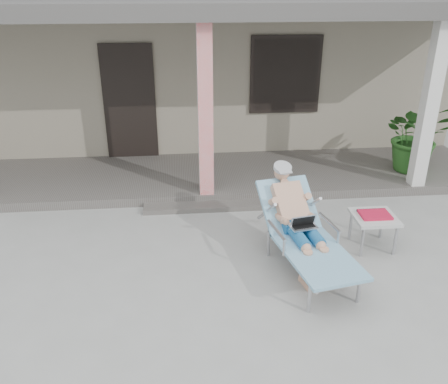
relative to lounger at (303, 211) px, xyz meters
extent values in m
plane|color=#9E9E99|center=(-1.05, -0.19, -0.75)|extent=(60.00, 60.00, 0.00)
cube|color=gray|center=(-1.05, 6.31, 0.75)|extent=(10.00, 5.00, 3.00)
cube|color=black|center=(-2.35, 3.78, 0.45)|extent=(0.95, 0.06, 2.10)
cube|color=black|center=(0.55, 3.78, 0.90)|extent=(1.20, 0.06, 1.30)
cube|color=black|center=(0.55, 3.78, 0.90)|extent=(1.32, 0.05, 1.42)
cube|color=#605B56|center=(-1.05, 2.81, -0.67)|extent=(10.00, 2.00, 0.15)
cube|color=red|center=(-1.05, 1.96, 0.71)|extent=(0.22, 0.22, 2.61)
cube|color=silver|center=(2.45, 1.96, 0.71)|extent=(0.22, 0.22, 2.61)
cube|color=#474442|center=(-1.05, 2.81, 2.13)|extent=(10.00, 2.30, 0.24)
cube|color=#605B56|center=(-1.05, 1.66, -0.71)|extent=(2.00, 0.30, 0.07)
cylinder|color=#B7B7BC|center=(-0.12, -0.94, -0.57)|extent=(0.04, 0.04, 0.36)
cylinder|color=#B7B7BC|center=(0.47, -0.83, -0.57)|extent=(0.04, 0.04, 0.36)
cylinder|color=#B7B7BC|center=(-0.35, 0.23, -0.57)|extent=(0.04, 0.04, 0.36)
cylinder|color=#B7B7BC|center=(0.24, 0.34, -0.57)|extent=(0.04, 0.04, 0.36)
cube|color=#B7B7BC|center=(0.09, -0.45, -0.37)|extent=(0.82, 1.28, 0.03)
cube|color=#8DC2DA|center=(0.09, -0.45, -0.35)|extent=(0.92, 1.33, 0.04)
cube|color=#B7B7BC|center=(-0.08, 0.39, -0.14)|extent=(0.70, 0.67, 0.48)
cube|color=#8DC2DA|center=(-0.08, 0.39, -0.11)|extent=(0.81, 0.76, 0.54)
cylinder|color=#AEAEB1|center=(-0.13, 0.67, 0.32)|extent=(0.28, 0.28, 0.13)
cube|color=silver|center=(0.01, -0.04, -0.18)|extent=(0.36, 0.29, 0.23)
cube|color=beige|center=(1.06, 0.32, -0.30)|extent=(0.56, 0.56, 0.04)
cylinder|color=#B7B7BC|center=(0.84, 0.10, -0.54)|extent=(0.04, 0.04, 0.42)
cylinder|color=#B7B7BC|center=(1.29, 0.10, -0.54)|extent=(0.04, 0.04, 0.42)
cylinder|color=#B7B7BC|center=(0.84, 0.54, -0.54)|extent=(0.04, 0.04, 0.42)
cylinder|color=#B7B7BC|center=(1.29, 0.54, -0.54)|extent=(0.04, 0.04, 0.42)
cube|color=red|center=(1.06, 0.32, -0.26)|extent=(0.39, 0.29, 0.03)
cube|color=black|center=(1.06, 0.46, -0.27)|extent=(0.39, 0.03, 0.04)
imported|color=#26591E|center=(2.68, 2.59, 0.04)|extent=(1.28, 1.15, 1.27)
camera|label=1|loc=(-1.42, -4.98, 2.58)|focal=38.00mm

